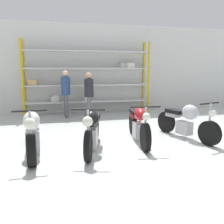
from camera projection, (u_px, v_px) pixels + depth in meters
ground_plane at (116, 143)px, 6.00m from camera, size 30.00×30.00×0.00m
back_wall at (86, 68)px, 10.29m from camera, size 30.00×0.08×3.60m
shelving_rack at (87, 78)px, 10.00m from camera, size 5.05×0.63×2.89m
motorcycle_white at (32, 133)px, 5.19m from camera, size 0.62×2.07×1.04m
motorcycle_black at (92, 130)px, 5.42m from camera, size 0.83×1.96×1.02m
motorcycle_red at (138, 124)px, 6.08m from camera, size 0.66×2.07×0.98m
motorcycle_silver at (186, 121)px, 6.39m from camera, size 0.82×2.02×1.01m
person_browsing at (66, 90)px, 9.13m from camera, size 0.35×0.35×1.72m
person_near_rack at (89, 92)px, 8.77m from camera, size 0.39×0.39×1.66m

